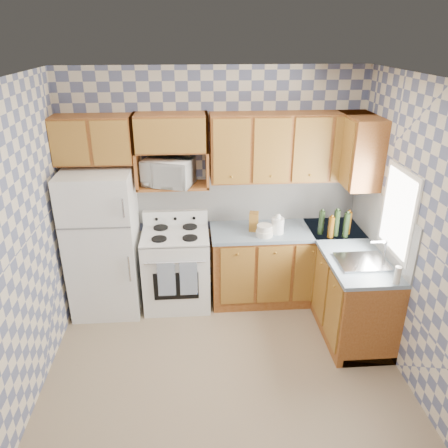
{
  "coord_description": "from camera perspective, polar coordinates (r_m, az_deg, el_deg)",
  "views": [
    {
      "loc": [
        -0.25,
        -3.23,
        3.03
      ],
      "look_at": [
        0.05,
        0.75,
        1.25
      ],
      "focal_mm": 35.0,
      "sensor_mm": 36.0,
      "label": 1
    }
  ],
  "objects": [
    {
      "name": "backsplash_back",
      "position": [
        5.2,
        3.17,
        3.38
      ],
      "size": [
        2.6,
        0.02,
        0.56
      ],
      "primitive_type": "cube",
      "color": "white",
      "rests_on": "back_wall"
    },
    {
      "name": "backsplash_right",
      "position": [
        4.84,
        19.72,
        0.29
      ],
      "size": [
        0.02,
        1.6,
        0.56
      ],
      "primitive_type": "cube",
      "color": "white",
      "rests_on": "right_wall"
    },
    {
      "name": "window",
      "position": [
        4.45,
        21.81,
        1.42
      ],
      "size": [
        0.02,
        0.66,
        0.86
      ],
      "primitive_type": "cube",
      "color": "white",
      "rests_on": "right_wall"
    },
    {
      "name": "dish_towel_left",
      "position": [
        4.87,
        -7.52,
        -7.16
      ],
      "size": [
        0.19,
        0.02,
        0.41
      ],
      "primitive_type": "cube",
      "color": "navy",
      "rests_on": "stove_body"
    },
    {
      "name": "base_cabinets_back",
      "position": [
        5.33,
        7.93,
        -5.3
      ],
      "size": [
        1.75,
        0.6,
        0.88
      ],
      "primitive_type": "cube",
      "color": "brown",
      "rests_on": "floor"
    },
    {
      "name": "countertop_back",
      "position": [
        5.12,
        8.23,
        -0.84
      ],
      "size": [
        1.77,
        0.63,
        0.04
      ],
      "primitive_type": "cube",
      "color": "slate",
      "rests_on": "base_cabinets_back"
    },
    {
      "name": "bottle_3",
      "position": [
        4.95,
        13.79,
        -0.42
      ],
      "size": [
        0.07,
        0.07,
        0.24
      ],
      "primitive_type": "cylinder",
      "color": "#563108",
      "rests_on": "countertop_back"
    },
    {
      "name": "cooktop",
      "position": [
        4.99,
        -6.41,
        -1.35
      ],
      "size": [
        0.76,
        0.65,
        0.02
      ],
      "primitive_type": "cube",
      "color": "silver",
      "rests_on": "stove_body"
    },
    {
      "name": "bottle_4",
      "position": [
        5.01,
        12.6,
        0.19
      ],
      "size": [
        0.07,
        0.07,
        0.27
      ],
      "primitive_type": "cylinder",
      "color": "black",
      "rests_on": "countertop_back"
    },
    {
      "name": "upper_cabinets_back",
      "position": [
        4.93,
        8.55,
        9.92
      ],
      "size": [
        1.75,
        0.33,
        0.74
      ],
      "primitive_type": "cube",
      "color": "brown",
      "rests_on": "back_wall"
    },
    {
      "name": "back_wall",
      "position": [
        5.12,
        -1.26,
        4.87
      ],
      "size": [
        3.4,
        0.02,
        2.7
      ],
      "primitive_type": "cube",
      "color": "slate",
      "rests_on": "ground"
    },
    {
      "name": "stove_body",
      "position": [
        5.2,
        -6.18,
        -5.88
      ],
      "size": [
        0.76,
        0.65,
        0.9
      ],
      "primitive_type": "cube",
      "color": "white",
      "rests_on": "floor"
    },
    {
      "name": "refrigerator",
      "position": [
        5.1,
        -15.47,
        -2.37
      ],
      "size": [
        0.75,
        0.7,
        1.68
      ],
      "primitive_type": "cube",
      "color": "white",
      "rests_on": "floor"
    },
    {
      "name": "bottle_0",
      "position": [
        4.99,
        14.45,
        0.12
      ],
      "size": [
        0.07,
        0.07,
        0.3
      ],
      "primitive_type": "cylinder",
      "color": "black",
      "rests_on": "countertop_back"
    },
    {
      "name": "dish_towel_right",
      "position": [
        4.86,
        -4.64,
        -7.09
      ],
      "size": [
        0.19,
        0.02,
        0.41
      ],
      "primitive_type": "cube",
      "color": "navy",
      "rests_on": "stove_body"
    },
    {
      "name": "food_containers",
      "position": [
        4.89,
        5.31,
        -0.85
      ],
      "size": [
        0.19,
        0.19,
        0.13
      ],
      "primitive_type": null,
      "color": "silver",
      "rests_on": "countertop_back"
    },
    {
      "name": "floor",
      "position": [
        4.44,
        0.08,
        -19.03
      ],
      "size": [
        3.4,
        3.4,
        0.0
      ],
      "primitive_type": "plane",
      "color": "#8E785D",
      "rests_on": "ground"
    },
    {
      "name": "knife_block",
      "position": [
        4.99,
        3.92,
        0.33
      ],
      "size": [
        0.12,
        0.12,
        0.22
      ],
      "primitive_type": "cube",
      "rotation": [
        0.0,
        0.0,
        -0.22
      ],
      "color": "brown",
      "rests_on": "countertop_back"
    },
    {
      "name": "bottle_2",
      "position": [
        5.09,
        15.9,
        0.15
      ],
      "size": [
        0.07,
        0.07,
        0.26
      ],
      "primitive_type": "cylinder",
      "color": "#563108",
      "rests_on": "countertop_back"
    },
    {
      "name": "microwave",
      "position": [
        4.87,
        -7.29,
        6.71
      ],
      "size": [
        0.62,
        0.51,
        0.29
      ],
      "primitive_type": "imported",
      "rotation": [
        0.0,
        0.0,
        -0.32
      ],
      "color": "white",
      "rests_on": "microwave_shelf"
    },
    {
      "name": "bottle_1",
      "position": [
        4.99,
        15.67,
        -0.15
      ],
      "size": [
        0.07,
        0.07,
        0.28
      ],
      "primitive_type": "cylinder",
      "color": "black",
      "rests_on": "countertop_back"
    },
    {
      "name": "base_cabinets_right",
      "position": [
        5.07,
        15.5,
        -7.69
      ],
      "size": [
        0.6,
        1.6,
        0.88
      ],
      "primitive_type": "cube",
      "color": "brown",
      "rests_on": "floor"
    },
    {
      "name": "upper_cabinets_right",
      "position": [
        4.97,
        17.13,
        9.22
      ],
      "size": [
        0.33,
        0.7,
        0.74
      ],
      "primitive_type": "cube",
      "color": "brown",
      "rests_on": "right_wall"
    },
    {
      "name": "sink",
      "position": [
        4.55,
        17.56,
        -4.76
      ],
      "size": [
        0.48,
        0.4,
        0.03
      ],
      "primitive_type": "cube",
      "color": "#B7B7BC",
      "rests_on": "countertop_right"
    },
    {
      "name": "right_wall",
      "position": [
        4.13,
        24.33,
        -2.27
      ],
      "size": [
        0.02,
        3.2,
        2.7
      ],
      "primitive_type": "cube",
      "color": "slate",
      "rests_on": "ground"
    },
    {
      "name": "microwave_shelf",
      "position": [
        4.94,
        -6.64,
        5.01
      ],
      "size": [
        0.8,
        0.33,
        0.03
      ],
      "primitive_type": "cube",
      "color": "brown",
      "rests_on": "back_wall"
    },
    {
      "name": "electric_kettle",
      "position": [
        4.96,
        7.02,
        -0.22
      ],
      "size": [
        0.14,
        0.14,
        0.18
      ],
      "primitive_type": "cylinder",
      "color": "white",
      "rests_on": "countertop_back"
    },
    {
      "name": "upper_cabinets_fridge",
      "position": [
        4.9,
        -16.73,
        10.53
      ],
      "size": [
        0.82,
        0.33,
        0.5
      ],
      "primitive_type": "cube",
      "color": "brown",
      "rests_on": "back_wall"
    },
    {
      "name": "soap_bottle",
      "position": [
        4.27,
        21.72,
        -6.22
      ],
      "size": [
        0.06,
        0.06,
        0.17
      ],
      "primitive_type": "cylinder",
      "color": "silver",
      "rests_on": "countertop_right"
    },
    {
      "name": "backguard",
      "position": [
        5.2,
        -6.38,
        0.89
      ],
      "size": [
        0.76,
        0.08,
        0.17
      ],
      "primitive_type": "cube",
      "color": "white",
      "rests_on": "cooktop"
    },
    {
      "name": "countertop_right",
      "position": [
        4.85,
        16.04,
        -3.06
      ],
      "size": [
        0.63,
        1.6,
        0.04
      ],
      "primitive_type": "cube",
      "color": "slate",
      "rests_on": "base_cabinets_right"
    }
  ]
}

